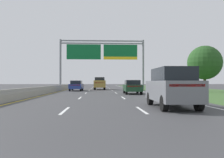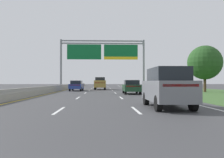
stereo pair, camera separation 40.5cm
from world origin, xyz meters
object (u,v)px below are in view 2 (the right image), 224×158
car_darkgreen_right_lane_sedan (131,87)px  pickup_truck_gold (100,84)px  car_grey_right_lane_suv (167,87)px  overhead_sign_gantry (103,54)px  car_blue_left_lane_sedan (77,85)px  roadside_tree_mid (205,63)px

car_darkgreen_right_lane_sedan → pickup_truck_gold: bearing=14.6°
car_darkgreen_right_lane_sedan → car_grey_right_lane_suv: 14.61m
overhead_sign_gantry → pickup_truck_gold: bearing=146.3°
car_grey_right_lane_suv → car_blue_left_lane_sedan: (-7.34, 24.28, -0.28)m
car_grey_right_lane_suv → car_blue_left_lane_sedan: 25.36m
car_darkgreen_right_lane_sedan → roadside_tree_mid: roadside_tree_mid is taller
car_darkgreen_right_lane_sedan → car_grey_right_lane_suv: (0.09, -14.61, 0.28)m
pickup_truck_gold → car_grey_right_lane_suv: 30.43m
pickup_truck_gold → roadside_tree_mid: size_ratio=0.86×
overhead_sign_gantry → car_grey_right_lane_suv: bearing=-83.6°
pickup_truck_gold → car_blue_left_lane_sedan: pickup_truck_gold is taller
car_blue_left_lane_sedan → roadside_tree_mid: 18.75m
overhead_sign_gantry → car_grey_right_lane_suv: (3.34, -29.90, -5.22)m
overhead_sign_gantry → pickup_truck_gold: (-0.44, 0.29, -5.24)m
overhead_sign_gantry → car_grey_right_lane_suv: size_ratio=3.19×
car_darkgreen_right_lane_sedan → car_grey_right_lane_suv: size_ratio=0.94×
car_blue_left_lane_sedan → roadside_tree_mid: bearing=-104.7°
car_darkgreen_right_lane_sedan → car_blue_left_lane_sedan: same height
overhead_sign_gantry → car_blue_left_lane_sedan: 8.83m
pickup_truck_gold → car_blue_left_lane_sedan: (-3.56, -5.92, -0.26)m
overhead_sign_gantry → pickup_truck_gold: overhead_sign_gantry is taller
pickup_truck_gold → car_grey_right_lane_suv: (3.78, -30.20, 0.02)m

